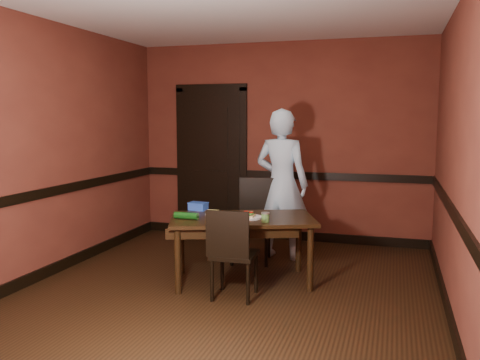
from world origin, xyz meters
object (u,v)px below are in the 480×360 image
Objects in this scene: chair_far at (251,221)px; cheese_saucer at (213,213)px; person at (282,184)px; dining_table at (242,250)px; sauce_jar at (265,217)px; chair_near at (234,253)px; food_tub at (198,206)px; sandwich_plate at (248,216)px.

cheese_saucer is at bearing -116.23° from chair_far.
person is 11.28× the size of cheese_saucer.
sauce_jar is (0.28, -0.17, 0.39)m from dining_table.
person is at bearing 34.89° from chair_far.
chair_near is 0.47m from sauce_jar.
chair_near reaches higher than cheese_saucer.
person is at bearing 62.80° from cheese_saucer.
chair_far reaches higher than food_tub.
food_tub reaches higher than cheese_saucer.
chair_near is at bearing -90.87° from chair_far.
dining_table is 0.76m from chair_far.
sandwich_plate is 0.71m from food_tub.
person reaches higher than chair_near.
food_tub is at bearing 136.53° from dining_table.
sandwich_plate reaches higher than cheese_saucer.
chair_near is 8.91× the size of sauce_jar.
sandwich_plate reaches higher than dining_table.
person is at bearing 59.54° from dining_table.
food_tub is at bearing -50.65° from chair_near.
chair_near is at bearing -50.90° from cheese_saucer.
sauce_jar reaches higher than dining_table.
sauce_jar is at bearing 104.30° from person.
food_tub is (-0.46, -0.49, 0.23)m from chair_far.
chair_near reaches higher than sandwich_plate.
chair_far is at bearing 113.87° from sauce_jar.
dining_table is 0.49m from cheese_saucer.
person is at bearing 94.87° from sauce_jar.
chair_near reaches higher than food_tub.
person is 1.21m from sauce_jar.
food_tub is (-0.65, 0.28, 0.02)m from sandwich_plate.
person reaches higher than sauce_jar.
dining_table is 0.51m from sauce_jar.
dining_table is 1.69× the size of chair_near.
chair_near is 0.68m from cheese_saucer.
chair_far is 1.21m from chair_near.
food_tub is (-0.58, 0.25, 0.38)m from dining_table.
food_tub is (-0.86, 0.42, -0.01)m from sauce_jar.
cheese_saucer is (-0.22, -0.71, 0.21)m from chair_far.
chair_far is 0.82m from sandwich_plate.
chair_far is 4.52× the size of food_tub.
cheese_saucer is 0.74× the size of food_tub.
chair_near is (0.06, -0.46, 0.09)m from dining_table.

